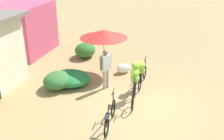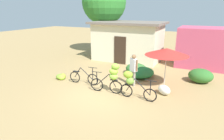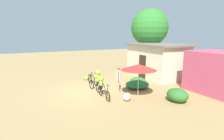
{
  "view_description": "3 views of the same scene",
  "coord_description": "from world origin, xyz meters",
  "px_view_note": "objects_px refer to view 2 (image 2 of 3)",
  "views": [
    {
      "loc": [
        -8.45,
        -1.3,
        5.16
      ],
      "look_at": [
        0.39,
        1.17,
        1.06
      ],
      "focal_mm": 42.55,
      "sensor_mm": 36.0,
      "label": 1
    },
    {
      "loc": [
        4.01,
        -7.31,
        3.79
      ],
      "look_at": [
        -0.15,
        1.16,
        0.84
      ],
      "focal_mm": 30.84,
      "sensor_mm": 36.0,
      "label": 2
    },
    {
      "loc": [
        11.04,
        -4.06,
        3.76
      ],
      "look_at": [
        -0.25,
        1.66,
        1.26
      ],
      "focal_mm": 29.15,
      "sensor_mm": 36.0,
      "label": 3
    }
  ],
  "objects_px": {
    "building_low": "(128,41)",
    "produce_sack": "(164,90)",
    "person_vendor": "(134,67)",
    "bicycle_leftmost": "(84,78)",
    "banana_pile_on_ground": "(62,77)",
    "bicycle_center_loaded": "(132,82)",
    "shop_pink": "(202,47)",
    "tree_behind_building": "(104,2)",
    "bicycle_near_pile": "(112,76)",
    "market_umbrella": "(167,52)"
  },
  "relations": [
    {
      "from": "tree_behind_building",
      "to": "bicycle_center_loaded",
      "type": "xyz_separation_m",
      "value": [
        5.58,
        -7.83,
        -3.66
      ]
    },
    {
      "from": "bicycle_center_loaded",
      "to": "banana_pile_on_ground",
      "type": "distance_m",
      "value": 4.53
    },
    {
      "from": "bicycle_near_pile",
      "to": "banana_pile_on_ground",
      "type": "xyz_separation_m",
      "value": [
        -3.43,
        0.46,
        -0.72
      ]
    },
    {
      "from": "building_low",
      "to": "bicycle_center_loaded",
      "type": "relative_size",
      "value": 3.21
    },
    {
      "from": "tree_behind_building",
      "to": "bicycle_center_loaded",
      "type": "height_order",
      "value": "tree_behind_building"
    },
    {
      "from": "bicycle_near_pile",
      "to": "bicycle_leftmost",
      "type": "bearing_deg",
      "value": 167.52
    },
    {
      "from": "tree_behind_building",
      "to": "produce_sack",
      "type": "bearing_deg",
      "value": -44.93
    },
    {
      "from": "tree_behind_building",
      "to": "produce_sack",
      "type": "distance_m",
      "value": 10.5
    },
    {
      "from": "building_low",
      "to": "bicycle_leftmost",
      "type": "xyz_separation_m",
      "value": [
        -0.1,
        -6.12,
        -1.14
      ]
    },
    {
      "from": "bicycle_center_loaded",
      "to": "person_vendor",
      "type": "xyz_separation_m",
      "value": [
        -0.44,
        1.39,
        0.27
      ]
    },
    {
      "from": "building_low",
      "to": "market_umbrella",
      "type": "bearing_deg",
      "value": -50.65
    },
    {
      "from": "shop_pink",
      "to": "market_umbrella",
      "type": "distance_m",
      "value": 5.42
    },
    {
      "from": "bicycle_leftmost",
      "to": "banana_pile_on_ground",
      "type": "height_order",
      "value": "bicycle_leftmost"
    },
    {
      "from": "bicycle_leftmost",
      "to": "bicycle_center_loaded",
      "type": "bearing_deg",
      "value": -9.74
    },
    {
      "from": "shop_pink",
      "to": "bicycle_near_pile",
      "type": "relative_size",
      "value": 1.99
    },
    {
      "from": "bicycle_center_loaded",
      "to": "building_low",
      "type": "bearing_deg",
      "value": 112.95
    },
    {
      "from": "shop_pink",
      "to": "bicycle_center_loaded",
      "type": "xyz_separation_m",
      "value": [
        -2.52,
        -7.11,
        -0.58
      ]
    },
    {
      "from": "bicycle_center_loaded",
      "to": "banana_pile_on_ground",
      "type": "height_order",
      "value": "bicycle_center_loaded"
    },
    {
      "from": "produce_sack",
      "to": "person_vendor",
      "type": "relative_size",
      "value": 0.42
    },
    {
      "from": "shop_pink",
      "to": "person_vendor",
      "type": "distance_m",
      "value": 6.45
    },
    {
      "from": "bicycle_near_pile",
      "to": "produce_sack",
      "type": "bearing_deg",
      "value": 22.85
    },
    {
      "from": "building_low",
      "to": "banana_pile_on_ground",
      "type": "xyz_separation_m",
      "value": [
        -1.65,
        -6.08,
        -1.34
      ]
    },
    {
      "from": "bicycle_leftmost",
      "to": "banana_pile_on_ground",
      "type": "relative_size",
      "value": 2.66
    },
    {
      "from": "shop_pink",
      "to": "bicycle_leftmost",
      "type": "xyz_separation_m",
      "value": [
        -5.41,
        -6.61,
        -0.99
      ]
    },
    {
      "from": "building_low",
      "to": "person_vendor",
      "type": "xyz_separation_m",
      "value": [
        2.37,
        -5.23,
        -0.46
      ]
    },
    {
      "from": "building_low",
      "to": "produce_sack",
      "type": "xyz_separation_m",
      "value": [
        4.04,
        -5.58,
        -1.27
      ]
    },
    {
      "from": "bicycle_center_loaded",
      "to": "banana_pile_on_ground",
      "type": "xyz_separation_m",
      "value": [
        -4.46,
        0.54,
        -0.61
      ]
    },
    {
      "from": "tree_behind_building",
      "to": "bicycle_near_pile",
      "type": "xyz_separation_m",
      "value": [
        4.55,
        -7.75,
        -3.54
      ]
    },
    {
      "from": "building_low",
      "to": "tree_behind_building",
      "type": "height_order",
      "value": "tree_behind_building"
    },
    {
      "from": "bicycle_leftmost",
      "to": "bicycle_near_pile",
      "type": "relative_size",
      "value": 1.06
    },
    {
      "from": "person_vendor",
      "to": "bicycle_leftmost",
      "type": "bearing_deg",
      "value": -160.14
    },
    {
      "from": "bicycle_leftmost",
      "to": "bicycle_near_pile",
      "type": "height_order",
      "value": "bicycle_near_pile"
    },
    {
      "from": "shop_pink",
      "to": "market_umbrella",
      "type": "height_order",
      "value": "shop_pink"
    },
    {
      "from": "building_low",
      "to": "bicycle_leftmost",
      "type": "bearing_deg",
      "value": -90.9
    },
    {
      "from": "banana_pile_on_ground",
      "to": "bicycle_leftmost",
      "type": "bearing_deg",
      "value": -1.66
    },
    {
      "from": "building_low",
      "to": "bicycle_leftmost",
      "type": "relative_size",
      "value": 3.19
    },
    {
      "from": "building_low",
      "to": "produce_sack",
      "type": "distance_m",
      "value": 7.01
    },
    {
      "from": "bicycle_near_pile",
      "to": "person_vendor",
      "type": "height_order",
      "value": "person_vendor"
    },
    {
      "from": "bicycle_leftmost",
      "to": "banana_pile_on_ground",
      "type": "distance_m",
      "value": 1.57
    },
    {
      "from": "tree_behind_building",
      "to": "bicycle_near_pile",
      "type": "height_order",
      "value": "tree_behind_building"
    },
    {
      "from": "shop_pink",
      "to": "tree_behind_building",
      "type": "relative_size",
      "value": 0.51
    },
    {
      "from": "tree_behind_building",
      "to": "produce_sack",
      "type": "relative_size",
      "value": 9.04
    },
    {
      "from": "banana_pile_on_ground",
      "to": "produce_sack",
      "type": "relative_size",
      "value": 0.92
    },
    {
      "from": "building_low",
      "to": "market_umbrella",
      "type": "distance_m",
      "value": 6.09
    },
    {
      "from": "bicycle_near_pile",
      "to": "banana_pile_on_ground",
      "type": "distance_m",
      "value": 3.54
    },
    {
      "from": "banana_pile_on_ground",
      "to": "produce_sack",
      "type": "height_order",
      "value": "produce_sack"
    },
    {
      "from": "market_umbrella",
      "to": "produce_sack",
      "type": "bearing_deg",
      "value": -78.27
    },
    {
      "from": "building_low",
      "to": "shop_pink",
      "type": "xyz_separation_m",
      "value": [
        5.32,
        0.49,
        -0.15
      ]
    },
    {
      "from": "bicycle_leftmost",
      "to": "bicycle_near_pile",
      "type": "bearing_deg",
      "value": -12.48
    },
    {
      "from": "bicycle_center_loaded",
      "to": "shop_pink",
      "type": "bearing_deg",
      "value": 70.52
    }
  ]
}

